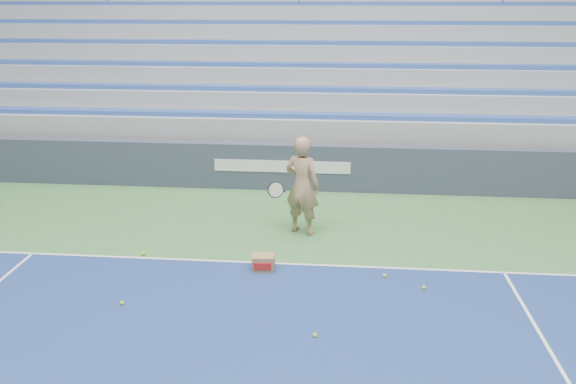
# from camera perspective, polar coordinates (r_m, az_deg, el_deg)

# --- Properties ---
(sponsor_barrier) EXTENTS (30.00, 0.32, 1.10)m
(sponsor_barrier) POSITION_cam_1_polar(r_m,az_deg,el_deg) (13.30, -0.55, 2.59)
(sponsor_barrier) COLOR #353D51
(sponsor_barrier) RESTS_ON ground
(bleachers) EXTENTS (31.00, 9.15, 7.30)m
(bleachers) POSITION_cam_1_polar(r_m,az_deg,el_deg) (18.55, 1.20, 13.07)
(bleachers) COLOR #999DA1
(bleachers) RESTS_ON ground
(tennis_player) EXTENTS (1.02, 0.97, 1.93)m
(tennis_player) POSITION_cam_1_polar(r_m,az_deg,el_deg) (10.67, 1.45, 0.64)
(tennis_player) COLOR tan
(tennis_player) RESTS_ON ground
(ball_box) EXTENTS (0.38, 0.31, 0.28)m
(ball_box) POSITION_cam_1_polar(r_m,az_deg,el_deg) (9.51, -2.49, -7.19)
(ball_box) COLOR #936B47
(ball_box) RESTS_ON ground
(tennis_ball_0) EXTENTS (0.07, 0.07, 0.07)m
(tennis_ball_0) POSITION_cam_1_polar(r_m,az_deg,el_deg) (9.22, 13.64, -9.41)
(tennis_ball_0) COLOR #A6D02A
(tennis_ball_0) RESTS_ON ground
(tennis_ball_1) EXTENTS (0.07, 0.07, 0.07)m
(tennis_ball_1) POSITION_cam_1_polar(r_m,az_deg,el_deg) (10.38, -14.48, -6.08)
(tennis_ball_1) COLOR #A6D02A
(tennis_ball_1) RESTS_ON ground
(tennis_ball_2) EXTENTS (0.07, 0.07, 0.07)m
(tennis_ball_2) POSITION_cam_1_polar(r_m,az_deg,el_deg) (9.45, 9.78, -8.38)
(tennis_ball_2) COLOR #A6D02A
(tennis_ball_2) RESTS_ON ground
(tennis_ball_3) EXTENTS (0.07, 0.07, 0.07)m
(tennis_ball_3) POSITION_cam_1_polar(r_m,az_deg,el_deg) (8.91, -16.52, -10.77)
(tennis_ball_3) COLOR #A6D02A
(tennis_ball_3) RESTS_ON ground
(tennis_ball_4) EXTENTS (0.07, 0.07, 0.07)m
(tennis_ball_4) POSITION_cam_1_polar(r_m,az_deg,el_deg) (7.85, 2.75, -14.34)
(tennis_ball_4) COLOR #A6D02A
(tennis_ball_4) RESTS_ON ground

